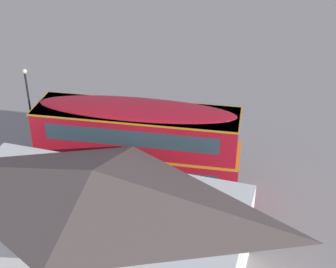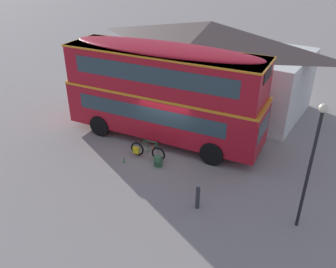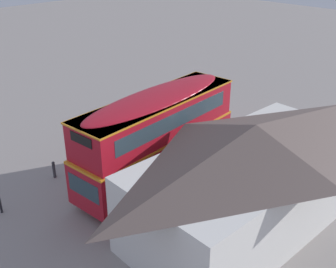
{
  "view_description": "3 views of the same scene",
  "coord_description": "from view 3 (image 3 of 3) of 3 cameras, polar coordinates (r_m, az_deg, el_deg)",
  "views": [
    {
      "loc": [
        -7.53,
        19.98,
        14.77
      ],
      "look_at": [
        -1.75,
        -1.25,
        2.33
      ],
      "focal_mm": 52.75,
      "sensor_mm": 36.0,
      "label": 1
    },
    {
      "loc": [
        7.59,
        -12.51,
        8.75
      ],
      "look_at": [
        0.58,
        -0.99,
        1.42
      ],
      "focal_mm": 37.46,
      "sensor_mm": 36.0,
      "label": 2
    },
    {
      "loc": [
        12.22,
        14.69,
        11.85
      ],
      "look_at": [
        -1.84,
        0.43,
        2.12
      ],
      "focal_mm": 44.26,
      "sensor_mm": 36.0,
      "label": 3
    }
  ],
  "objects": [
    {
      "name": "kerb_bollard",
      "position": [
        22.99,
        -15.43,
        -4.7
      ],
      "size": [
        0.16,
        0.16,
        0.97
      ],
      "color": "#333338",
      "rests_on": "ground"
    },
    {
      "name": "double_decker_bus",
      "position": [
        21.14,
        -1.44,
        0.09
      ],
      "size": [
        10.02,
        3.34,
        4.79
      ],
      "color": "black",
      "rests_on": "ground"
    },
    {
      "name": "water_bottle_green_metal",
      "position": [
        24.44,
        -5.58,
        -2.95
      ],
      "size": [
        0.07,
        0.07,
        0.22
      ],
      "color": "green",
      "rests_on": "ground"
    },
    {
      "name": "pub_building",
      "position": [
        18.2,
        11.37,
        -5.59
      ],
      "size": [
        11.87,
        6.09,
        4.88
      ],
      "color": "silver",
      "rests_on": "ground"
    },
    {
      "name": "ground_plane",
      "position": [
        22.48,
        -4.14,
        -5.97
      ],
      "size": [
        120.0,
        120.0,
        0.0
      ],
      "primitive_type": "plane",
      "color": "gray"
    },
    {
      "name": "backpack_on_ground",
      "position": [
        23.17,
        -7.45,
        -4.27
      ],
      "size": [
        0.36,
        0.34,
        0.55
      ],
      "color": "#386642",
      "rests_on": "ground"
    },
    {
      "name": "touring_bicycle",
      "position": [
        23.36,
        -5.34,
        -3.64
      ],
      "size": [
        1.77,
        0.6,
        0.97
      ],
      "color": "black",
      "rests_on": "ground"
    }
  ]
}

